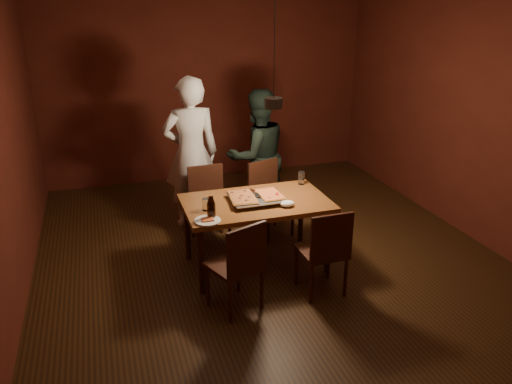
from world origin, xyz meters
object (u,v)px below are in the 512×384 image
object	(u,v)px
chair_far_left	(208,197)
plate_slice	(208,221)
chair_far_right	(268,191)
pizza_tray	(257,199)
chair_near_right	(326,245)
pendant_lamp	(274,102)
beer_bottle_a	(210,207)
dining_table	(256,208)
beer_bottle_b	(212,207)
diner_white	(191,153)
diner_dark	(257,156)
chair_near_left	(240,259)

from	to	relation	value
chair_far_left	plate_slice	distance (m)	1.18
chair_far_right	pizza_tray	distance (m)	0.88
chair_near_right	pendant_lamp	bearing A→B (deg)	107.10
beer_bottle_a	pendant_lamp	distance (m)	1.21
dining_table	beer_bottle_b	xyz separation A→B (m)	(-0.52, -0.28, 0.19)
chair_far_right	beer_bottle_b	bearing A→B (deg)	31.78
pendant_lamp	chair_far_right	bearing A→B (deg)	74.56
beer_bottle_b	pendant_lamp	world-z (taller)	pendant_lamp
chair_far_left	pizza_tray	distance (m)	0.89
beer_bottle_a	chair_far_right	bearing A→B (deg)	47.65
diner_white	diner_dark	distance (m)	0.84
chair_far_left	chair_near_right	bearing A→B (deg)	116.33
dining_table	pizza_tray	xyz separation A→B (m)	(0.01, -0.01, 0.10)
chair_far_left	beer_bottle_b	world-z (taller)	beer_bottle_b
beer_bottle_b	plate_slice	xyz separation A→B (m)	(-0.06, -0.07, -0.10)
dining_table	pizza_tray	bearing A→B (deg)	-38.94
diner_white	plate_slice	bearing A→B (deg)	85.03
chair_far_left	pendant_lamp	bearing A→B (deg)	124.77
dining_table	diner_dark	size ratio (longest dim) A/B	0.89
pendant_lamp	chair_near_left	bearing A→B (deg)	-126.30
chair_near_right	diner_white	world-z (taller)	diner_white
chair_far_left	diner_dark	distance (m)	0.90
chair_far_right	pendant_lamp	distance (m)	1.43
chair_near_left	pizza_tray	bearing A→B (deg)	40.86
chair_near_right	beer_bottle_b	size ratio (longest dim) A/B	2.17
chair_far_left	chair_near_right	xyz separation A→B (m)	(0.79, -1.53, 0.00)
pizza_tray	diner_dark	xyz separation A→B (m)	(0.39, 1.20, 0.07)
chair_far_right	diner_dark	bearing A→B (deg)	-107.90
chair_far_right	beer_bottle_a	distance (m)	1.43
diner_white	beer_bottle_b	bearing A→B (deg)	87.18
diner_dark	pendant_lamp	distance (m)	1.49
plate_slice	chair_far_left	bearing A→B (deg)	77.51
chair_far_left	beer_bottle_b	distance (m)	1.13
beer_bottle_b	pendant_lamp	bearing A→B (deg)	24.11
beer_bottle_a	diner_white	distance (m)	1.55
pizza_tray	beer_bottle_b	world-z (taller)	beer_bottle_b
diner_dark	plate_slice	bearing A→B (deg)	48.08
chair_near_right	plate_slice	xyz separation A→B (m)	(-1.04, 0.41, 0.22)
pendant_lamp	chair_far_left	bearing A→B (deg)	125.70
beer_bottle_a	beer_bottle_b	distance (m)	0.02
dining_table	beer_bottle_a	bearing A→B (deg)	-152.81
chair_near_left	diner_white	bearing A→B (deg)	69.83
chair_far_left	beer_bottle_a	size ratio (longest dim) A/B	2.15
dining_table	chair_near_left	xyz separation A→B (m)	(-0.40, -0.76, -0.14)
chair_far_right	beer_bottle_b	distance (m)	1.41
chair_far_right	pizza_tray	bearing A→B (deg)	46.47
chair_far_right	plate_slice	xyz separation A→B (m)	(-0.98, -1.09, 0.22)
dining_table	pizza_tray	distance (m)	0.10
chair_near_right	pendant_lamp	size ratio (longest dim) A/B	0.44
chair_near_right	diner_white	bearing A→B (deg)	112.82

